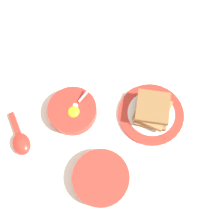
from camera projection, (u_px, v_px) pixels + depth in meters
ground_plane at (81, 140)px, 0.87m from camera, size 3.00×3.00×0.00m
egg_bowl at (73, 111)px, 0.88m from camera, size 0.16×0.16×0.07m
toast_plate at (151, 114)px, 0.90m from camera, size 0.22×0.22×0.01m
toast_sandwich at (152, 110)px, 0.87m from camera, size 0.16×0.15×0.05m
soup_spoon at (21, 141)px, 0.85m from camera, size 0.16×0.09×0.03m
congee_bowl at (101, 178)px, 0.80m from camera, size 0.17×0.17×0.04m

